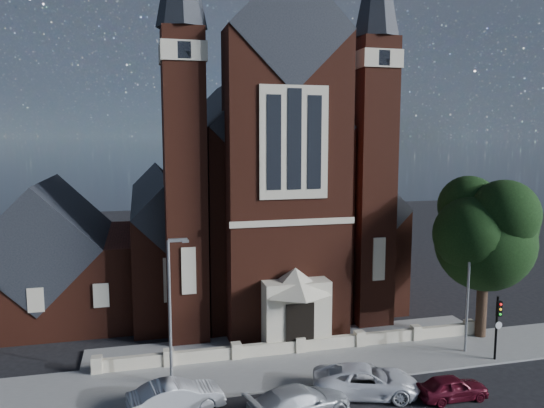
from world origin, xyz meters
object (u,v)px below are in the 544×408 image
at_px(church, 246,194).
at_px(street_lamp_left, 171,304).
at_px(car_dark_red, 452,387).
at_px(parish_hall, 50,263).
at_px(car_silver_b, 299,402).
at_px(street_tree, 489,236).
at_px(traffic_signal, 498,320).
at_px(street_lamp_right, 470,281).
at_px(car_white_suv, 366,381).
at_px(car_silver_a, 176,397).

xyz_separation_m(church, street_lamp_left, (-7.91, -18.94, -3.59)).
bearing_deg(street_lamp_left, car_dark_red, -19.84).
height_order(church, parish_hall, church).
xyz_separation_m(parish_hall, car_silver_b, (13.72, -18.77, -3.25)).
distance_m(car_silver_b, car_dark_red, 8.14).
bearing_deg(car_dark_red, church, 14.12).
xyz_separation_m(parish_hall, street_lamp_left, (8.09, -14.00, 0.59)).
bearing_deg(street_tree, traffic_signal, -115.95).
relative_size(street_tree, street_lamp_right, 1.32).
height_order(car_silver_b, car_dark_red, car_silver_b).
height_order(street_lamp_right, car_dark_red, street_lamp_right).
distance_m(traffic_signal, car_silver_b, 13.78).
bearing_deg(car_silver_b, church, -19.81).
bearing_deg(street_lamp_left, church, 67.34).
distance_m(street_tree, traffic_signal, 5.70).
distance_m(parish_hall, street_tree, 31.27).
distance_m(parish_hall, car_white_suv, 25.10).
bearing_deg(traffic_signal, street_lamp_right, 120.01).
xyz_separation_m(street_tree, traffic_signal, (-1.60, -3.28, -4.38)).
relative_size(car_silver_a, car_silver_b, 0.88).
height_order(church, car_silver_b, church).
bearing_deg(church, car_silver_b, -95.49).
height_order(car_silver_a, car_dark_red, car_silver_a).
relative_size(church, car_silver_b, 6.62).
distance_m(church, car_white_suv, 23.64).
bearing_deg(car_dark_red, parish_hall, 49.41).
bearing_deg(traffic_signal, car_silver_a, -176.46).
xyz_separation_m(traffic_signal, car_dark_red, (-5.14, -3.39, -1.96)).
bearing_deg(car_silver_a, car_white_suv, -104.28).
bearing_deg(car_dark_red, street_tree, -44.92).
height_order(parish_hall, car_dark_red, parish_hall).
relative_size(street_tree, car_silver_b, 2.03).
relative_size(street_lamp_left, car_white_suv, 1.47).
distance_m(street_tree, street_lamp_left, 20.71).
height_order(street_tree, street_lamp_right, street_tree).
relative_size(traffic_signal, car_dark_red, 1.09).
bearing_deg(traffic_signal, car_dark_red, -146.59).
relative_size(street_tree, car_silver_a, 2.31).
xyz_separation_m(street_lamp_left, car_white_suv, (9.67, -3.44, -3.83)).
bearing_deg(car_dark_red, street_lamp_right, -40.08).
bearing_deg(car_silver_a, parish_hall, 15.50).
xyz_separation_m(church, traffic_signal, (11.00, -20.52, -5.60)).
bearing_deg(car_silver_a, traffic_signal, -96.68).
bearing_deg(church, car_white_suv, -85.50).
distance_m(car_silver_b, car_white_suv, 4.25).
relative_size(car_silver_a, car_white_suv, 0.84).
height_order(street_lamp_left, car_white_suv, street_lamp_left).
relative_size(church, street_lamp_right, 4.31).
bearing_deg(church, parish_hall, -162.84).
distance_m(street_tree, car_white_suv, 13.50).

